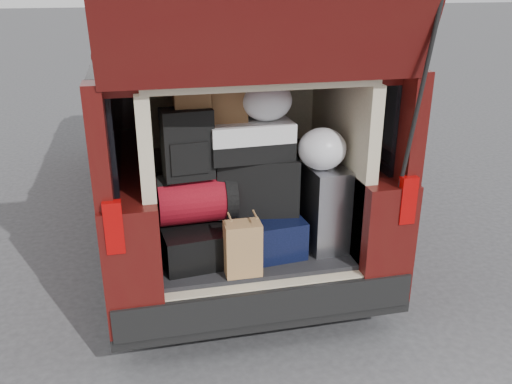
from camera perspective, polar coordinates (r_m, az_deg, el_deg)
ground at (r=3.89m, az=0.01°, el=-14.05°), size 80.00×80.00×0.00m
minivan at (r=5.15m, az=-4.57°, el=6.46°), size 1.90×5.35×2.77m
load_floor at (r=3.96m, az=-0.88°, el=-8.54°), size 1.24×1.05×0.55m
black_hardshell at (r=3.61m, az=-6.71°, el=-4.82°), size 0.48×0.63×0.23m
navy_hardshell at (r=3.68m, az=0.32°, el=-3.90°), size 0.54×0.63×0.26m
silver_roller at (r=3.66m, az=7.14°, el=-1.53°), size 0.26×0.40×0.57m
kraft_bag at (r=3.33m, az=-1.40°, el=-5.98°), size 0.22×0.14×0.34m
red_duffel at (r=3.51m, az=-6.32°, el=-0.63°), size 0.51×0.34×0.32m
black_soft_case at (r=3.58m, az=0.12°, el=0.92°), size 0.57×0.39×0.38m
backpack at (r=3.34m, az=-7.25°, el=5.07°), size 0.32×0.21×0.44m
twotone_duffel at (r=3.45m, az=-0.61°, el=5.47°), size 0.54×0.30×0.24m
grocery_sack_lower at (r=3.34m, az=-6.83°, el=10.67°), size 0.22×0.18×0.20m
grocery_sack_upper at (r=3.44m, az=-2.92°, el=9.35°), size 0.23×0.19×0.22m
plastic_bag_center at (r=3.42m, az=1.11°, el=9.61°), size 0.36×0.34×0.26m
plastic_bag_right at (r=3.47m, az=6.97°, el=4.52°), size 0.33×0.31×0.27m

